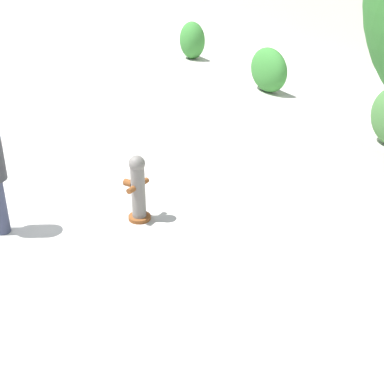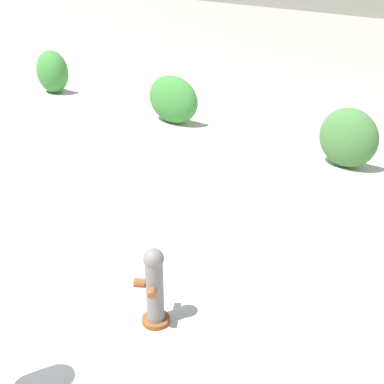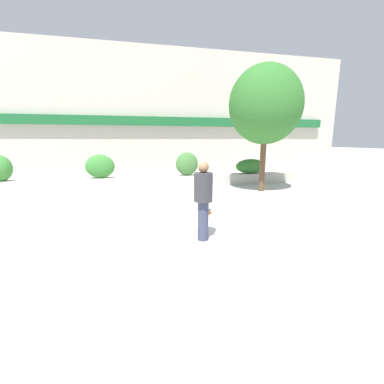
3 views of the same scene
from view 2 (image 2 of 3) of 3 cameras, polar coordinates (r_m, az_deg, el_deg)
name	(u,v)px [view 2 (image 2 of 3)]	position (r m, az deg, el deg)	size (l,w,h in m)	color
planter_wall_low	(242,151)	(11.03, 5.34, 4.33)	(18.00, 0.70, 0.50)	#B7B2A8
hedge_bush_0	(52,72)	(14.35, -14.68, 12.32)	(0.91, 0.70, 1.07)	#387F33
hedge_bush_1	(173,100)	(11.71, -2.03, 9.83)	(1.25, 0.58, 1.04)	#387F33
hedge_bush_2	(348,138)	(9.90, 16.35, 5.56)	(1.07, 0.60, 1.10)	#427538
fire_hydrant	(154,286)	(6.58, -4.06, -9.99)	(0.48, 0.48, 1.08)	brown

